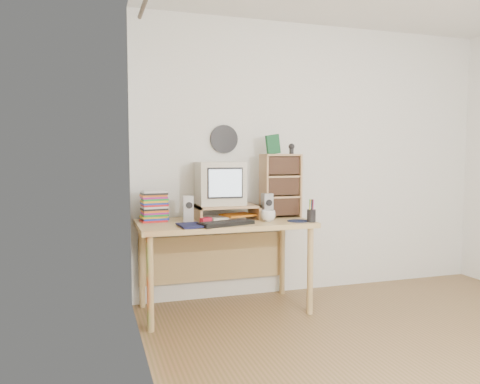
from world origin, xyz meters
TOP-DOWN VIEW (x-y plane):
  - floor at (0.00, 0.00)m, footprint 3.50×3.50m
  - back_wall at (0.00, 1.75)m, footprint 3.50×0.00m
  - left_wall at (-1.75, 0.00)m, footprint 0.00×3.50m
  - curtain at (-1.71, 0.48)m, footprint 0.00×2.20m
  - wall_disc at (-0.93, 1.73)m, footprint 0.25×0.02m
  - desk at (-1.03, 1.44)m, footprint 1.40×0.70m
  - monitor_riser at (-0.98, 1.48)m, footprint 0.52×0.30m
  - crt_monitor at (-1.02, 1.53)m, footprint 0.40×0.40m
  - speaker_left at (-1.32, 1.43)m, footprint 0.09×0.09m
  - speaker_right at (-0.64, 1.41)m, footprint 0.08×0.08m
  - keyboard at (-1.08, 1.15)m, footprint 0.47×0.28m
  - dvd_stack at (-1.58, 1.52)m, footprint 0.21×0.16m
  - cd_rack at (-0.49, 1.48)m, footprint 0.34×0.19m
  - mug at (-0.70, 1.24)m, footprint 0.13×0.13m
  - diary at (-1.44, 1.15)m, footprint 0.23×0.18m
  - mousepad at (-0.45, 1.18)m, footprint 0.23×0.23m
  - pen_cup at (-0.38, 1.11)m, footprint 0.07×0.07m
  - papers at (-0.96, 1.48)m, footprint 0.36×0.30m
  - red_box at (-1.20, 1.32)m, footprint 0.10×0.08m
  - game_box at (-0.55, 1.50)m, footprint 0.13×0.06m
  - webcam at (-0.40, 1.45)m, footprint 0.06×0.06m

SIDE VIEW (x-z plane):
  - floor at x=0.00m, z-range 0.00..0.00m
  - desk at x=-1.03m, z-range 0.24..0.99m
  - mousepad at x=-0.45m, z-range 0.75..0.75m
  - keyboard at x=-1.08m, z-range 0.75..0.78m
  - papers at x=-0.96m, z-range 0.75..0.79m
  - red_box at x=-1.20m, z-range 0.75..0.79m
  - diary at x=-1.44m, z-range 0.75..0.79m
  - mug at x=-0.70m, z-range 0.75..0.84m
  - pen_cup at x=-0.38m, z-range 0.75..0.89m
  - monitor_riser at x=-0.98m, z-range 0.78..0.90m
  - speaker_left at x=-1.32m, z-range 0.75..0.96m
  - speaker_right at x=-0.64m, z-range 0.75..0.97m
  - dvd_stack at x=-1.58m, z-range 0.75..1.03m
  - cd_rack at x=-0.49m, z-range 0.75..1.30m
  - crt_monitor at x=-1.02m, z-range 0.87..1.23m
  - curtain at x=-1.71m, z-range 0.05..2.25m
  - back_wall at x=0.00m, z-range -0.50..3.00m
  - left_wall at x=-1.75m, z-range -0.50..3.00m
  - webcam at x=-0.40m, z-range 1.30..1.39m
  - game_box at x=-0.55m, z-range 1.30..1.46m
  - wall_disc at x=-0.93m, z-range 1.30..1.55m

